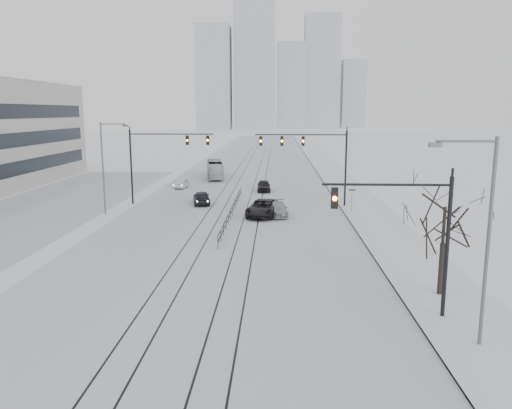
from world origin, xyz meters
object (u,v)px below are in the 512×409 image
Objects in this scene: traffic_mast_near at (414,227)px; sedan_sb_inner at (202,198)px; sedan_sb_outer at (182,184)px; sedan_nb_front at (263,208)px; sedan_nb_right at (278,209)px; bare_tree at (445,216)px; sedan_nb_far at (264,186)px; box_truck at (215,169)px.

traffic_mast_near is 33.56m from sedan_sb_inner.
sedan_sb_outer is (-4.38, 11.49, -0.13)m from sedan_sb_inner.
sedan_nb_right is at bearing 17.13° from sedan_nb_front.
bare_tree is 1.65× the size of sedan_sb_outer.
sedan_sb_inner is 0.96× the size of sedan_nb_right.
bare_tree is 37.88m from sedan_nb_far.
bare_tree reaches higher than sedan_sb_outer.
box_truck is at bearing 106.10° from sedan_nb_right.
bare_tree is 44.19m from sedan_sb_outer.
sedan_nb_front reaches higher than sedan_sb_outer.
box_truck is at bearing 119.72° from sedan_nb_far.
sedan_nb_right is at bearing 134.00° from sedan_sb_inner.
sedan_sb_outer is 0.90× the size of sedan_nb_far.
sedan_sb_inner is 1.05× the size of sedan_nb_far.
bare_tree is 51.86m from box_truck.
bare_tree reaches higher than box_truck.
box_truck is (-18.24, 48.45, -3.14)m from bare_tree.
sedan_sb_inner is at bearing -127.76° from sedan_nb_far.
sedan_nb_right is (12.67, -17.33, 0.04)m from sedan_sb_outer.
sedan_nb_front is 1.38× the size of sedan_nb_far.
sedan_nb_far is (10.93, -2.24, 0.09)m from sedan_sb_outer.
traffic_mast_near is 40.21m from sedan_nb_far.
traffic_mast_near reaches higher than bare_tree.
traffic_mast_near is at bearing -128.76° from bare_tree.
bare_tree is 1.07× the size of sedan_nb_front.
sedan_nb_front reaches higher than sedan_sb_inner.
sedan_nb_far reaches higher than sedan_sb_outer.
box_truck is at bearing -104.60° from sedan_sb_outer.
bare_tree is 23.18m from sedan_nb_right.
sedan_sb_inner is at bearing 114.08° from sedan_sb_outer.
sedan_nb_front is (-7.82, 23.90, -3.77)m from traffic_mast_near.
box_truck reaches higher than sedan_sb_inner.
sedan_nb_front is at bearing -91.35° from sedan_nb_far.
sedan_nb_right is (8.29, -5.84, -0.09)m from sedan_sb_inner.
traffic_mast_near is 1.89× the size of sedan_sb_outer.
sedan_sb_inner is 10.14m from sedan_nb_right.
bare_tree is at bearing -76.23° from sedan_nb_far.
traffic_mast_near is 1.23× the size of sedan_nb_front.
traffic_mast_near reaches higher than sedan_sb_outer.
sedan_nb_right is at bearing 112.60° from bare_tree.
sedan_sb_outer is at bearing 123.20° from sedan_nb_right.
sedan_nb_right is (-6.37, 24.11, -3.91)m from traffic_mast_near.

